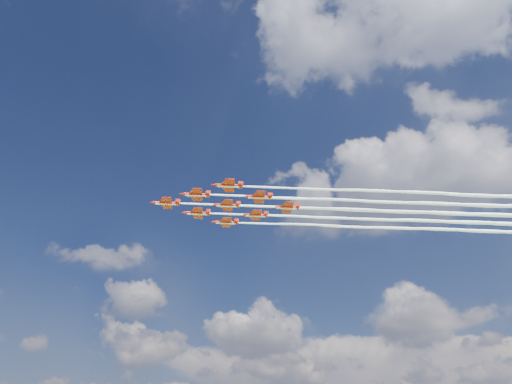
# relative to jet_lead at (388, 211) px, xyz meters

# --- Properties ---
(jet_lead) EXTENTS (128.05, 90.26, 2.46)m
(jet_lead) POSITION_rel_jet_lead_xyz_m (0.00, 0.00, 0.00)
(jet_lead) COLOR red
(jet_row2_port) EXTENTS (128.05, 90.26, 2.46)m
(jet_row2_port) POSITION_rel_jet_lead_xyz_m (12.04, 0.16, 0.00)
(jet_row2_port) COLOR red
(jet_row2_starb) EXTENTS (128.05, 90.26, 2.46)m
(jet_row2_starb) POSITION_rel_jet_lead_xyz_m (4.32, 11.24, 0.00)
(jet_row2_starb) COLOR red
(jet_row3_port) EXTENTS (128.05, 90.26, 2.46)m
(jet_row3_port) POSITION_rel_jet_lead_xyz_m (24.08, 0.32, 0.00)
(jet_row3_port) COLOR red
(jet_row3_centre) EXTENTS (128.05, 90.26, 2.46)m
(jet_row3_centre) POSITION_rel_jet_lead_xyz_m (16.36, 11.40, 0.00)
(jet_row3_centre) COLOR red
(jet_row3_starb) EXTENTS (128.05, 90.26, 2.46)m
(jet_row3_starb) POSITION_rel_jet_lead_xyz_m (8.63, 22.48, 0.00)
(jet_row3_starb) COLOR red
(jet_row4_port) EXTENTS (128.05, 90.26, 2.46)m
(jet_row4_port) POSITION_rel_jet_lead_xyz_m (28.40, 11.56, 0.00)
(jet_row4_port) COLOR red
(jet_row4_starb) EXTENTS (128.05, 90.26, 2.46)m
(jet_row4_starb) POSITION_rel_jet_lead_xyz_m (20.68, 22.64, 0.00)
(jet_row4_starb) COLOR red
(jet_tail) EXTENTS (128.05, 90.26, 2.46)m
(jet_tail) POSITION_rel_jet_lead_xyz_m (32.72, 22.80, 0.00)
(jet_tail) COLOR red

